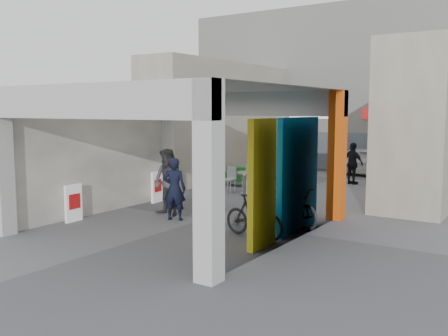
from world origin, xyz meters
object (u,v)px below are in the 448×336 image
Objects in this scene: bicycle_rear at (254,217)px; bicycle_front at (291,206)px; produce_stand at (236,178)px; man_elderly at (268,193)px; man_crates at (353,163)px; man_back_turned at (168,182)px; border_collie at (212,216)px; cafe_set at (248,183)px; man_with_dog at (174,189)px; white_van at (371,162)px.

bicycle_front is at bearing 2.15° from bicycle_rear.
bicycle_rear is (-0.17, -1.60, -0.00)m from bicycle_front.
produce_stand is 0.59× the size of bicycle_front.
man_elderly is at bearing -48.25° from produce_stand.
bicycle_front is (1.11, -7.91, -0.34)m from man_crates.
produce_stand is 8.06m from bicycle_rear.
man_crates reaches higher than man_elderly.
man_back_turned is (1.36, -5.78, 0.65)m from produce_stand.
bicycle_rear is (0.94, -9.51, -0.34)m from man_crates.
bicycle_rear is at bearing -7.43° from border_collie.
man_with_dog is at bearing -81.56° from cafe_set.
bicycle_front reaches higher than bicycle_rear.
man_back_turned is 3.56m from bicycle_front.
man_crates is 0.44× the size of white_van.
man_with_dog is at bearing 99.77° from man_crates.
man_crates is at bearing 56.63° from cafe_set.
man_elderly is at bearing 18.22° from man_back_turned.
man_elderly is 0.42× the size of white_van.
cafe_set is at bearing 77.67° from man_crates.
bicycle_front is 1.15× the size of bicycle_rear.
man_elderly is 0.96× the size of bicycle_rear.
bicycle_front is 1.61m from bicycle_rear.
man_with_dog is 0.90× the size of man_back_turned.
man_crates is (-0.51, 8.03, 0.04)m from man_elderly.
border_collie is 0.34× the size of bicycle_front.
man_elderly is at bearing -164.76° from white_van.
border_collie is at bearing -7.80° from man_back_turned.
border_collie is 9.14m from man_crates.
man_elderly is 0.95× the size of man_crates.
man_with_dog is 12.04m from white_van.
bicycle_rear is at bearing -9.03° from man_back_turned.
border_collie is at bearing -68.66° from cafe_set.
man_crates is 9.56m from bicycle_rear.
man_with_dog is 0.45× the size of white_van.
cafe_set is at bearing 63.81° from bicycle_front.
bicycle_front is at bearing -161.54° from white_van.
man_with_dog is 0.89× the size of bicycle_front.
produce_stand is at bearing 108.20° from man_back_turned.
man_back_turned is at bearing -87.17° from cafe_set.
man_back_turned reaches higher than white_van.
cafe_set is at bearing 119.37° from border_collie.
produce_stand reaches higher than border_collie.
man_crates reaches higher than border_collie.
bicycle_front is (0.60, 0.12, -0.30)m from man_elderly.
man_elderly reaches higher than produce_stand.
man_back_turned reaches higher than bicycle_rear.
man_back_turned is 11.78m from white_van.
man_with_dog is at bearing -70.57° from produce_stand.
man_crates is (2.57, 3.90, 0.51)m from cafe_set.
man_back_turned is (-1.80, 0.41, 0.69)m from border_collie.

